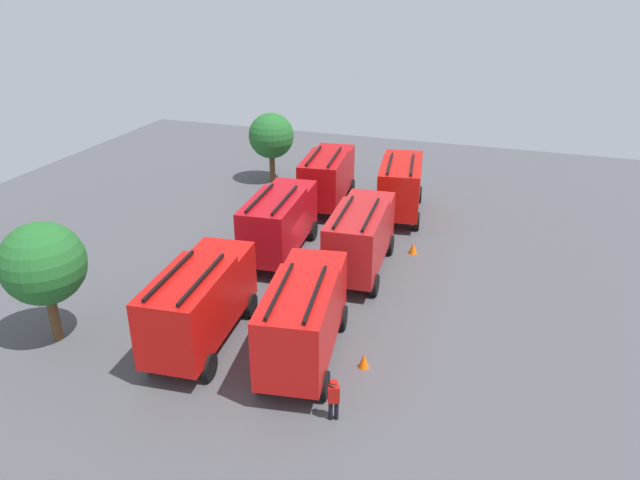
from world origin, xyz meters
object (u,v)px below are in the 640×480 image
(fire_truck_5, at_px, (327,176))
(firefighter_2, at_px, (334,398))
(fire_truck_1, at_px, (361,235))
(tree_0, at_px, (43,264))
(fire_truck_0, at_px, (304,315))
(traffic_cone_0, at_px, (303,190))
(tree_1, at_px, (271,136))
(firefighter_1, at_px, (347,165))
(traffic_cone_2, at_px, (413,248))
(fire_truck_3, at_px, (200,300))
(fire_truck_4, at_px, (279,220))
(firefighter_0, at_px, (244,233))
(traffic_cone_1, at_px, (364,361))
(fire_truck_2, at_px, (401,184))

(fire_truck_5, relative_size, firefighter_2, 4.48)
(fire_truck_1, height_order, tree_0, tree_0)
(fire_truck_0, xyz_separation_m, traffic_cone_0, (18.62, 6.93, -1.81))
(tree_1, bearing_deg, fire_truck_5, -123.18)
(firefighter_1, xyz_separation_m, traffic_cone_2, (-12.09, -7.50, -0.59))
(fire_truck_3, relative_size, tree_0, 1.35)
(fire_truck_1, distance_m, fire_truck_3, 9.83)
(fire_truck_0, xyz_separation_m, fire_truck_3, (-0.29, 4.54, 0.00))
(fire_truck_4, xyz_separation_m, traffic_cone_2, (2.69, -7.06, -1.81))
(fire_truck_3, relative_size, firefighter_0, 4.03)
(fire_truck_1, distance_m, traffic_cone_1, 8.68)
(firefighter_0, bearing_deg, traffic_cone_1, -169.46)
(fire_truck_4, xyz_separation_m, firefighter_0, (0.07, 2.24, -1.11))
(firefighter_1, relative_size, traffic_cone_0, 2.42)
(fire_truck_4, distance_m, fire_truck_5, 8.27)
(firefighter_0, distance_m, traffic_cone_2, 9.69)
(firefighter_2, xyz_separation_m, traffic_cone_0, (21.71, 9.19, -0.58))
(firefighter_1, height_order, traffic_cone_1, firefighter_1)
(fire_truck_5, xyz_separation_m, traffic_cone_2, (-5.59, -6.97, -1.81))
(fire_truck_2, distance_m, traffic_cone_2, 6.17)
(fire_truck_0, height_order, tree_1, tree_1)
(fire_truck_3, xyz_separation_m, fire_truck_5, (17.46, 0.09, 0.00))
(traffic_cone_0, bearing_deg, fire_truck_2, -101.46)
(fire_truck_3, xyz_separation_m, traffic_cone_0, (18.91, 2.40, -1.81))
(fire_truck_5, xyz_separation_m, traffic_cone_1, (-16.91, -7.11, -1.83))
(firefighter_0, bearing_deg, traffic_cone_0, -36.90)
(fire_truck_3, bearing_deg, traffic_cone_2, -35.24)
(firefighter_1, bearing_deg, firefighter_2, 15.34)
(fire_truck_5, distance_m, traffic_cone_2, 9.12)
(fire_truck_2, relative_size, traffic_cone_1, 11.63)
(tree_0, bearing_deg, fire_truck_4, -28.95)
(fire_truck_0, distance_m, fire_truck_5, 17.78)
(firefighter_2, height_order, traffic_cone_2, firefighter_2)
(fire_truck_0, xyz_separation_m, firefighter_1, (23.67, 5.16, -1.22))
(traffic_cone_0, bearing_deg, fire_truck_0, -159.57)
(firefighter_0, relative_size, tree_0, 0.33)
(fire_truck_3, xyz_separation_m, fire_truck_4, (9.18, 0.17, 0.00))
(fire_truck_3, height_order, tree_1, tree_1)
(fire_truck_0, height_order, traffic_cone_1, fire_truck_0)
(fire_truck_2, distance_m, firefighter_0, 11.03)
(fire_truck_0, distance_m, firefighter_1, 24.25)
(fire_truck_4, relative_size, firefighter_2, 4.45)
(fire_truck_2, bearing_deg, tree_1, 62.28)
(fire_truck_3, height_order, traffic_cone_2, fire_truck_3)
(tree_0, height_order, traffic_cone_1, tree_0)
(tree_1, distance_m, traffic_cone_0, 5.03)
(firefighter_2, xyz_separation_m, traffic_cone_2, (14.67, -0.09, -0.58))
(fire_truck_0, xyz_separation_m, fire_truck_1, (8.39, -0.07, 0.00))
(fire_truck_4, xyz_separation_m, firefighter_1, (14.78, 0.44, -1.22))
(fire_truck_3, bearing_deg, fire_truck_0, -91.43)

